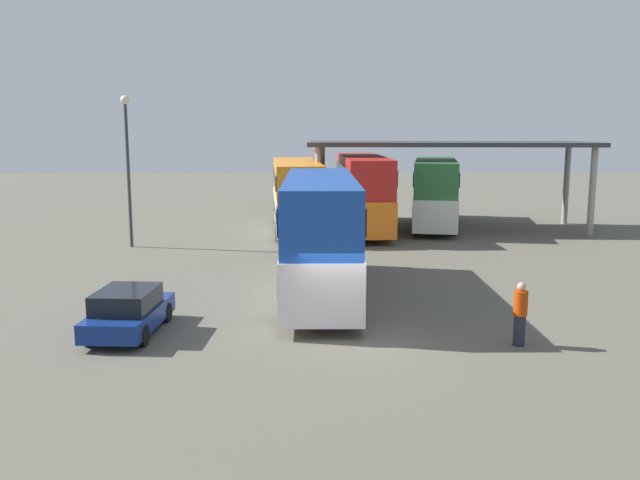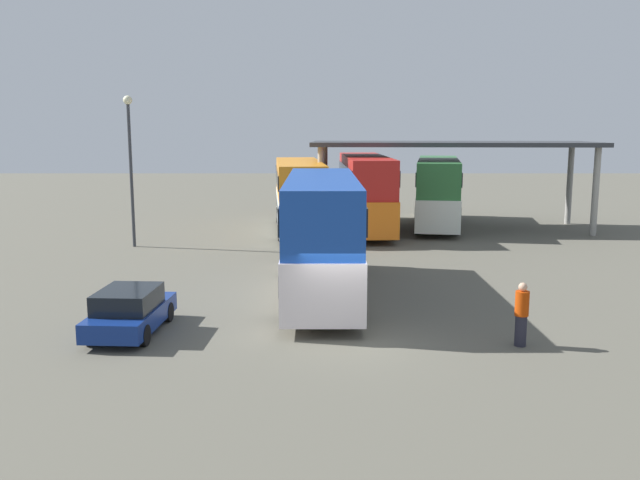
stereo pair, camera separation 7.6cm
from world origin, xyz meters
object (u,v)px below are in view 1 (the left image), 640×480
double_decker_mid_row (363,190)px  double_decker_near_canopy (297,193)px  double_decker_far_right (435,190)px  lamppost_tall (127,152)px  parked_hatchback (129,311)px  pedestrian_waiting (520,314)px  double_decker_main (320,231)px

double_decker_mid_row → double_decker_near_canopy: bearing=94.1°
double_decker_far_right → lamppost_tall: (-16.58, -7.08, 2.51)m
double_decker_mid_row → lamppost_tall: 13.53m
parked_hatchback → double_decker_mid_row: double_decker_mid_row is taller
parked_hatchback → lamppost_tall: 15.48m
double_decker_mid_row → lamppost_tall: (-12.07, -5.62, 2.38)m
double_decker_near_canopy → pedestrian_waiting: double_decker_near_canopy is taller
double_decker_mid_row → double_decker_far_right: (4.51, 1.46, -0.13)m
double_decker_main → parked_hatchback: size_ratio=2.75×
pedestrian_waiting → double_decker_main: bearing=-146.4°
double_decker_near_canopy → pedestrian_waiting: (6.74, -20.81, -1.33)m
double_decker_far_right → lamppost_tall: size_ratio=1.48×
double_decker_mid_row → pedestrian_waiting: (2.88, -21.20, -1.47)m
double_decker_main → pedestrian_waiting: size_ratio=5.95×
double_decker_near_canopy → pedestrian_waiting: 21.92m
double_decker_far_right → parked_hatchback: bearing=159.0°
double_decker_far_right → lamppost_tall: 18.20m
double_decker_main → parked_hatchback: double_decker_main is taller
parked_hatchback → double_decker_near_canopy: size_ratio=0.35×
parked_hatchback → double_decker_mid_row: size_ratio=0.33×
double_decker_main → lamppost_tall: size_ratio=1.42×
double_decker_far_right → pedestrian_waiting: double_decker_far_right is taller
double_decker_near_canopy → parked_hatchback: bearing=163.2°
lamppost_tall → double_decker_near_canopy: bearing=32.5°
double_decker_far_right → double_decker_main: bearing=166.8°
lamppost_tall → pedestrian_waiting: (14.95, -15.58, -3.85)m
pedestrian_waiting → parked_hatchback: bearing=-106.0°
double_decker_mid_row → pedestrian_waiting: bearing=-173.9°
double_decker_mid_row → double_decker_far_right: size_ratio=1.05×
double_decker_main → lamppost_tall: 13.88m
double_decker_mid_row → parked_hatchback: bearing=156.1°
double_decker_mid_row → lamppost_tall: size_ratio=1.55×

